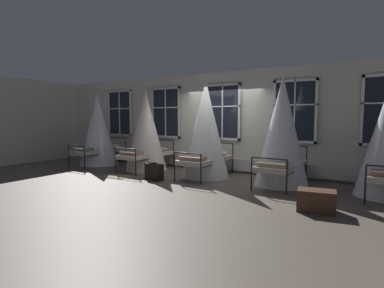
# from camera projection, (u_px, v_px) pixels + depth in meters

# --- Properties ---
(ground) EXTENTS (25.69, 25.69, 0.00)m
(ground) POSITION_uv_depth(u_px,v_px,m) (204.00, 177.00, 8.62)
(ground) COLOR brown
(back_wall_with_windows) EXTENTS (13.84, 0.10, 3.06)m
(back_wall_with_windows) POSITION_uv_depth(u_px,v_px,m) (224.00, 122.00, 9.57)
(back_wall_with_windows) COLOR beige
(back_wall_with_windows) RESTS_ON ground
(end_wall_left) EXTENTS (0.10, 7.10, 3.06)m
(end_wall_left) POSITION_uv_depth(u_px,v_px,m) (1.00, 122.00, 10.51)
(end_wall_left) COLOR beige
(end_wall_left) RESTS_ON ground
(window_bank) EXTENTS (9.82, 0.10, 2.63)m
(window_bank) POSITION_uv_depth(u_px,v_px,m) (222.00, 138.00, 9.51)
(window_bank) COLOR black
(window_bank) RESTS_ON ground
(cot_first) EXTENTS (1.32, 1.92, 2.52)m
(cot_first) POSITION_uv_depth(u_px,v_px,m) (98.00, 130.00, 10.82)
(cot_first) COLOR black
(cot_first) RESTS_ON ground
(cot_second) EXTENTS (1.32, 1.92, 2.55)m
(cot_second) POSITION_uv_depth(u_px,v_px,m) (146.00, 131.00, 9.71)
(cot_second) COLOR black
(cot_second) RESTS_ON ground
(cot_third) EXTENTS (1.32, 1.93, 2.68)m
(cot_third) POSITION_uv_depth(u_px,v_px,m) (206.00, 131.00, 8.54)
(cot_third) COLOR black
(cot_third) RESTS_ON ground
(cot_fourth) EXTENTS (1.32, 1.93, 2.67)m
(cot_fourth) POSITION_uv_depth(u_px,v_px,m) (282.00, 133.00, 7.50)
(cot_fourth) COLOR black
(cot_fourth) RESTS_ON ground
(rug_first) EXTENTS (0.80, 0.57, 0.01)m
(rug_first) POSITION_uv_depth(u_px,v_px,m) (67.00, 170.00, 9.80)
(rug_first) COLOR brown
(rug_first) RESTS_ON ground
(rug_second) EXTENTS (0.81, 0.57, 0.01)m
(rug_second) POSITION_uv_depth(u_px,v_px,m) (116.00, 176.00, 8.68)
(rug_second) COLOR #8E7A5B
(rug_second) RESTS_ON ground
(suitcase_dark) EXTENTS (0.59, 0.31, 0.47)m
(suitcase_dark) POSITION_uv_depth(u_px,v_px,m) (154.00, 172.00, 8.21)
(suitcase_dark) COLOR black
(suitcase_dark) RESTS_ON ground
(travel_trunk) EXTENTS (0.69, 0.48, 0.38)m
(travel_trunk) POSITION_uv_depth(u_px,v_px,m) (316.00, 201.00, 5.46)
(travel_trunk) COLOR #472D1E
(travel_trunk) RESTS_ON ground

